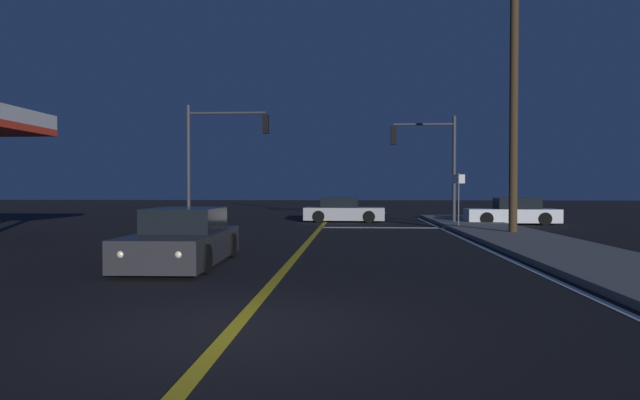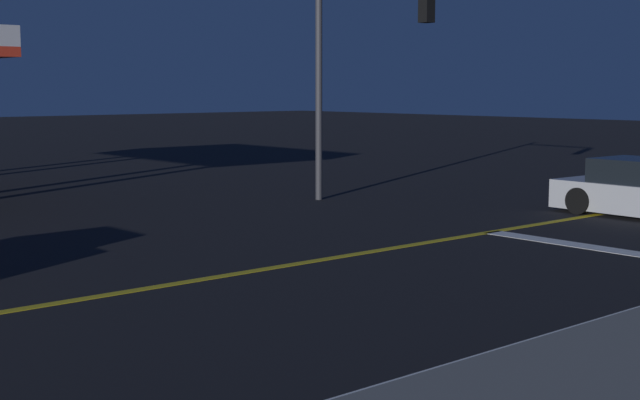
% 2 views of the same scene
% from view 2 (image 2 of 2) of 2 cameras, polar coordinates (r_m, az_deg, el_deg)
% --- Properties ---
extents(lane_line_center, '(0.20, 34.21, 0.01)m').
position_cam_2_polar(lane_line_center, '(13.59, -12.47, -5.74)').
color(lane_line_center, gold).
rests_on(lane_line_center, ground).
extents(lane_line_edge_right, '(0.16, 34.21, 0.01)m').
position_cam_2_polar(lane_line_edge_right, '(9.30, 4.18, -11.61)').
color(lane_line_edge_right, white).
rests_on(lane_line_edge_right, ground).
extents(stop_bar, '(5.73, 0.50, 0.01)m').
position_cam_2_polar(stop_bar, '(17.50, 18.11, -3.06)').
color(stop_bar, white).
rests_on(stop_bar, ground).
extents(traffic_signal_far_left, '(4.04, 0.28, 5.88)m').
position_cam_2_polar(traffic_signal_far_left, '(23.02, 2.27, 9.44)').
color(traffic_signal_far_left, '#38383D').
rests_on(traffic_signal_far_left, ground).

